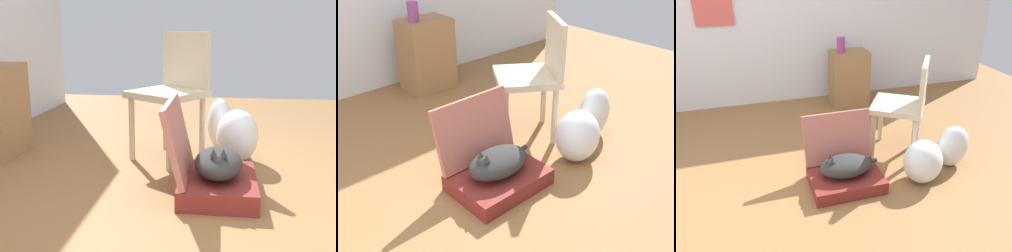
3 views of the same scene
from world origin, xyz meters
The scene contains 7 objects.
ground_plane centered at (0.00, 0.00, 0.00)m, with size 7.68×7.68×0.00m, color olive.
suitcase_base centered at (0.30, 0.13, 0.06)m, with size 0.60×0.45×0.12m, color maroon.
suitcase_lid centered at (0.30, 0.37, 0.34)m, with size 0.60×0.45×0.04m, color #B26356.
cat centered at (0.30, 0.13, 0.20)m, with size 0.52×0.28×0.20m.
plastic_bag_white centered at (0.95, 0.00, 0.20)m, with size 0.34×0.31×0.39m, color silver.
plastic_bag_clear centered at (1.33, 0.14, 0.20)m, with size 0.31×0.20×0.41m, color silver.
chair centered at (1.00, 0.48, 0.54)m, with size 0.65×0.65×0.95m.
Camera 1 is at (-2.05, 0.12, 0.98)m, focal length 44.32 mm.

